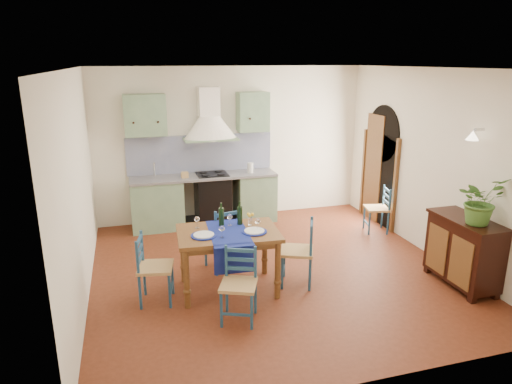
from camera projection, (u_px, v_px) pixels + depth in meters
floor at (273, 270)px, 6.55m from camera, size 5.00×5.00×0.00m
back_wall at (210, 166)px, 8.24m from camera, size 5.00×0.96×2.80m
right_wall at (421, 164)px, 7.10m from camera, size 0.26×5.00×2.80m
left_wall at (78, 189)px, 5.49m from camera, size 0.04×5.00×2.80m
ceiling at (276, 68)px, 5.77m from camera, size 5.00×5.00×0.01m
dining_table at (229, 238)px, 5.80m from camera, size 1.33×1.01×1.13m
chair_near at (239, 284)px, 5.20m from camera, size 0.52×0.52×0.86m
chair_far at (224, 237)px, 6.45m from camera, size 0.53×0.53×0.95m
chair_left at (153, 268)px, 5.57m from camera, size 0.48×0.48×0.88m
chair_right at (299, 252)px, 6.02m from camera, size 0.55×0.55×0.90m
chair_spare at (378, 209)px, 7.91m from camera, size 0.45×0.45×0.80m
sideboard at (464, 249)px, 5.98m from camera, size 0.50×1.05×0.94m
potted_plant at (480, 200)px, 5.61m from camera, size 0.60×0.53×0.61m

